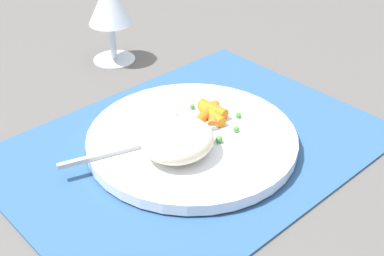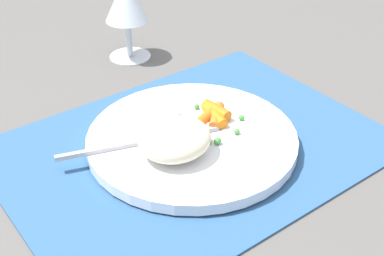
# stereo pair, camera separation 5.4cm
# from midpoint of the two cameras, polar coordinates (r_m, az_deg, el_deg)

# --- Properties ---
(ground_plane) EXTENTS (2.40, 2.40, 0.00)m
(ground_plane) POSITION_cam_midpoint_polar(r_m,az_deg,el_deg) (0.68, 2.29, -2.22)
(ground_plane) COLOR #565451
(placemat) EXTENTS (0.48, 0.35, 0.01)m
(placemat) POSITION_cam_midpoint_polar(r_m,az_deg,el_deg) (0.67, 2.29, -2.01)
(placemat) COLOR #2D5684
(placemat) RESTS_ON ground_plane
(plate) EXTENTS (0.27, 0.27, 0.01)m
(plate) POSITION_cam_midpoint_polar(r_m,az_deg,el_deg) (0.67, 2.31, -1.29)
(plate) COLOR white
(plate) RESTS_ON placemat
(rice_mound) EXTENTS (0.09, 0.08, 0.04)m
(rice_mound) POSITION_cam_midpoint_polar(r_m,az_deg,el_deg) (0.62, 0.57, -1.26)
(rice_mound) COLOR beige
(rice_mound) RESTS_ON plate
(carrot_portion) EXTENTS (0.07, 0.05, 0.02)m
(carrot_portion) POSITION_cam_midpoint_polar(r_m,az_deg,el_deg) (0.69, 4.54, 1.37)
(carrot_portion) COLOR orange
(carrot_portion) RESTS_ON plate
(pea_scatter) EXTENTS (0.09, 0.09, 0.01)m
(pea_scatter) POSITION_cam_midpoint_polar(r_m,az_deg,el_deg) (0.68, 4.27, 0.73)
(pea_scatter) COLOR green
(pea_scatter) RESTS_ON plate
(fork) EXTENTS (0.20, 0.08, 0.01)m
(fork) POSITION_cam_midpoint_polar(r_m,az_deg,el_deg) (0.65, -1.43, -1.29)
(fork) COLOR #BBBBBB
(fork) RESTS_ON plate
(wine_glass) EXTENTS (0.07, 0.07, 0.14)m
(wine_glass) POSITION_cam_midpoint_polar(r_m,az_deg,el_deg) (0.87, -5.36, 13.43)
(wine_glass) COLOR silver
(wine_glass) RESTS_ON ground_plane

